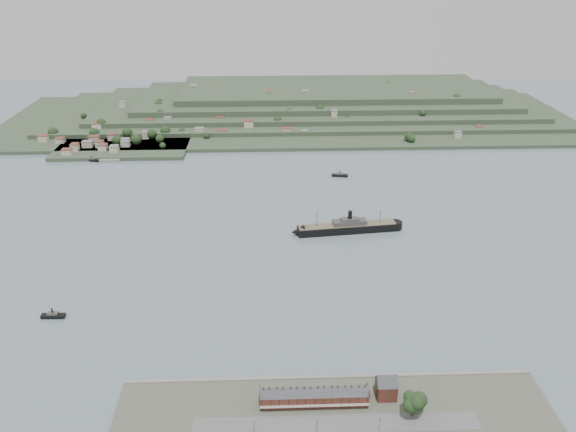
{
  "coord_description": "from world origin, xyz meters",
  "views": [
    {
      "loc": [
        -31.21,
        -383.87,
        211.42
      ],
      "look_at": [
        -15.79,
        30.0,
        13.47
      ],
      "focal_mm": 35.0,
      "sensor_mm": 36.0,
      "label": 1
    }
  ],
  "objects_px": {
    "gabled_building": "(386,387)",
    "fig_tree": "(415,403)",
    "terrace_row": "(314,396)",
    "steamship": "(345,228)",
    "tugboat": "(53,315)"
  },
  "relations": [
    {
      "from": "steamship",
      "to": "tugboat",
      "type": "distance_m",
      "value": 228.54
    },
    {
      "from": "fig_tree",
      "to": "gabled_building",
      "type": "bearing_deg",
      "value": 127.4
    },
    {
      "from": "gabled_building",
      "to": "terrace_row",
      "type": "bearing_deg",
      "value": -173.88
    },
    {
      "from": "terrace_row",
      "to": "gabled_building",
      "type": "bearing_deg",
      "value": 6.12
    },
    {
      "from": "terrace_row",
      "to": "gabled_building",
      "type": "relative_size",
      "value": 3.95
    },
    {
      "from": "terrace_row",
      "to": "gabled_building",
      "type": "height_order",
      "value": "gabled_building"
    },
    {
      "from": "terrace_row",
      "to": "gabled_building",
      "type": "xyz_separation_m",
      "value": [
        37.5,
        4.02,
        1.34
      ]
    },
    {
      "from": "terrace_row",
      "to": "fig_tree",
      "type": "distance_m",
      "value": 49.83
    },
    {
      "from": "gabled_building",
      "to": "fig_tree",
      "type": "bearing_deg",
      "value": -52.6
    },
    {
      "from": "tugboat",
      "to": "fig_tree",
      "type": "height_order",
      "value": "fig_tree"
    },
    {
      "from": "terrace_row",
      "to": "fig_tree",
      "type": "height_order",
      "value": "fig_tree"
    },
    {
      "from": "steamship",
      "to": "tugboat",
      "type": "xyz_separation_m",
      "value": [
        -199.61,
        -111.25,
        -2.51
      ]
    },
    {
      "from": "gabled_building",
      "to": "tugboat",
      "type": "distance_m",
      "value": 211.6
    },
    {
      "from": "terrace_row",
      "to": "fig_tree",
      "type": "bearing_deg",
      "value": -12.14
    },
    {
      "from": "steamship",
      "to": "tugboat",
      "type": "height_order",
      "value": "steamship"
    }
  ]
}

